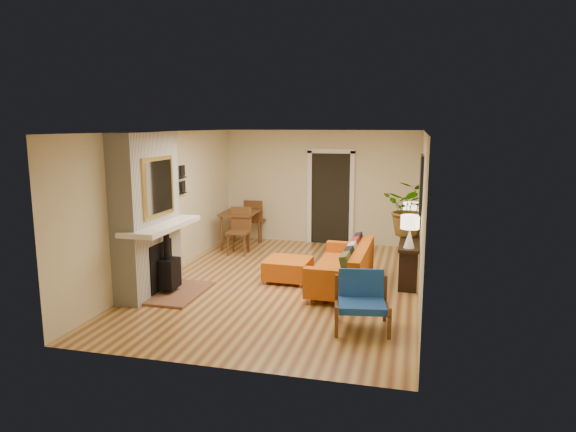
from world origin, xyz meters
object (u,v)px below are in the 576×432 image
dining_table (244,218)px  lamp_far (411,213)px  lamp_near (410,228)px  houseplant (411,208)px  blue_chair (362,297)px  ottoman (288,268)px  sofa (346,268)px  console_table (409,247)px

dining_table → lamp_far: lamp_far is taller
lamp_near → houseplant: bearing=90.6°
lamp_far → houseplant: (-0.01, -0.49, 0.17)m
dining_table → blue_chair: bearing=-52.8°
dining_table → ottoman: bearing=-54.8°
ottoman → houseplant: houseplant is taller
dining_table → sofa: bearing=-42.7°
ottoman → lamp_near: (2.06, -0.05, 0.84)m
ottoman → dining_table: size_ratio=0.43×
blue_chair → ottoman: bearing=129.6°
ottoman → dining_table: dining_table is taller
sofa → blue_chair: (0.42, -1.61, 0.06)m
blue_chair → lamp_far: lamp_far is taller
lamp_far → lamp_near: bearing=-90.0°
lamp_near → houseplant: size_ratio=0.54×
blue_chair → console_table: blue_chair is taller
ottoman → lamp_near: 2.22m
ottoman → houseplant: (2.05, 0.92, 1.01)m
console_table → houseplant: bearing=92.4°
sofa → houseplant: houseplant is taller
sofa → lamp_far: bearing=57.5°
ottoman → lamp_far: (2.06, 1.41, 0.84)m
sofa → console_table: (1.01, 0.86, 0.23)m
blue_chair → houseplant: bearing=78.0°
lamp_far → houseplant: 0.52m
sofa → dining_table: (-2.63, 2.43, 0.30)m
console_table → houseplant: 0.69m
lamp_near → lamp_far: same height
console_table → lamp_near: 0.87m
dining_table → console_table: (3.64, -1.57, -0.07)m
ottoman → lamp_far: size_ratio=1.46×
blue_chair → console_table: 2.54m
ottoman → blue_chair: 2.32m
blue_chair → lamp_far: bearing=79.6°
blue_chair → houseplant: houseplant is taller
ottoman → blue_chair: bearing=-50.4°
ottoman → console_table: 2.20m
lamp_near → lamp_far: 1.45m
dining_table → console_table: 3.97m
ottoman → houseplant: bearing=24.1°
ottoman → dining_table: (-1.58, 2.25, 0.42)m
console_table → houseplant: (-0.01, 0.24, 0.65)m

